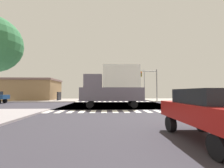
% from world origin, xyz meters
% --- Properties ---
extents(ground, '(90.00, 90.00, 0.05)m').
position_xyz_m(ground, '(0.00, 0.00, -0.03)').
color(ground, '#36333B').
extents(sidewalk_corner_ne, '(12.00, 12.00, 0.14)m').
position_xyz_m(sidewalk_corner_ne, '(13.00, 12.00, 0.07)').
color(sidewalk_corner_ne, '#A09B91').
rests_on(sidewalk_corner_ne, ground).
extents(sidewalk_corner_nw, '(12.00, 12.00, 0.14)m').
position_xyz_m(sidewalk_corner_nw, '(-13.00, 12.00, 0.07)').
color(sidewalk_corner_nw, '#A49993').
rests_on(sidewalk_corner_nw, ground).
extents(crosswalk_near, '(13.50, 2.00, 0.01)m').
position_xyz_m(crosswalk_near, '(-0.25, -7.30, 0.00)').
color(crosswalk_near, white).
rests_on(crosswalk_near, ground).
extents(crosswalk_far, '(13.50, 2.00, 0.01)m').
position_xyz_m(crosswalk_far, '(-0.25, 7.30, 0.00)').
color(crosswalk_far, white).
rests_on(crosswalk_far, ground).
extents(traffic_signal_mast, '(6.94, 0.55, 6.19)m').
position_xyz_m(traffic_signal_mast, '(5.52, 7.64, 4.59)').
color(traffic_signal_mast, gray).
rests_on(traffic_signal_mast, ground).
extents(street_lamp, '(1.78, 0.32, 7.49)m').
position_xyz_m(street_lamp, '(8.03, 17.21, 4.52)').
color(street_lamp, gray).
rests_on(street_lamp, ground).
extents(bank_building, '(15.59, 8.21, 4.63)m').
position_xyz_m(bank_building, '(-19.44, 13.26, 2.32)').
color(bank_building, '#90704B').
rests_on(bank_building, ground).
extents(sedan_nearside_1, '(1.80, 4.30, 1.88)m').
position_xyz_m(sedan_nearside_1, '(2.00, -16.04, 1.12)').
color(sedan_nearside_1, black).
rests_on(sedan_nearside_1, ground).
extents(sedan_farside_2, '(1.80, 4.30, 1.88)m').
position_xyz_m(sedan_farside_2, '(-2.00, 26.49, 1.12)').
color(sedan_farside_2, black).
rests_on(sedan_farside_2, ground).
extents(box_truck_trailing_1, '(7.20, 2.40, 4.85)m').
position_xyz_m(box_truck_trailing_1, '(-0.67, -3.50, 2.56)').
color(box_truck_trailing_1, black).
rests_on(box_truck_trailing_1, ground).
extents(sedan_middle_4, '(1.80, 4.30, 1.88)m').
position_xyz_m(sedan_middle_4, '(-2.00, 40.72, 1.12)').
color(sedan_middle_4, black).
rests_on(sedan_middle_4, ground).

